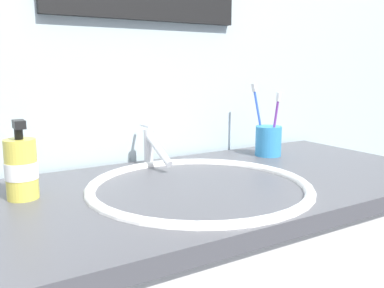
% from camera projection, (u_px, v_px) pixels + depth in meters
% --- Properties ---
extents(tiled_wall_back, '(2.40, 0.04, 2.40)m').
position_uv_depth(tiled_wall_back, '(142.00, 42.00, 1.13)').
color(tiled_wall_back, silver).
rests_on(tiled_wall_back, ground).
extents(sink_basin, '(0.48, 0.48, 0.11)m').
position_uv_depth(sink_basin, '(199.00, 205.00, 0.90)').
color(sink_basin, white).
rests_on(sink_basin, vanity_counter).
extents(faucet, '(0.02, 0.16, 0.11)m').
position_uv_depth(faucet, '(152.00, 147.00, 1.07)').
color(faucet, silver).
rests_on(faucet, sink_basin).
extents(toothbrush_cup, '(0.07, 0.07, 0.09)m').
position_uv_depth(toothbrush_cup, '(268.00, 141.00, 1.21)').
color(toothbrush_cup, '#338CCC').
rests_on(toothbrush_cup, vanity_counter).
extents(toothbrush_blue, '(0.02, 0.06, 0.20)m').
position_uv_depth(toothbrush_blue, '(258.00, 114.00, 1.22)').
color(toothbrush_blue, blue).
rests_on(toothbrush_blue, toothbrush_cup).
extents(toothbrush_purple, '(0.02, 0.04, 0.18)m').
position_uv_depth(toothbrush_purple, '(275.00, 120.00, 1.17)').
color(toothbrush_purple, purple).
rests_on(toothbrush_purple, toothbrush_cup).
extents(soap_dispenser, '(0.06, 0.06, 0.16)m').
position_uv_depth(soap_dispenser, '(21.00, 168.00, 0.81)').
color(soap_dispenser, '#DBCC4C').
rests_on(soap_dispenser, vanity_counter).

